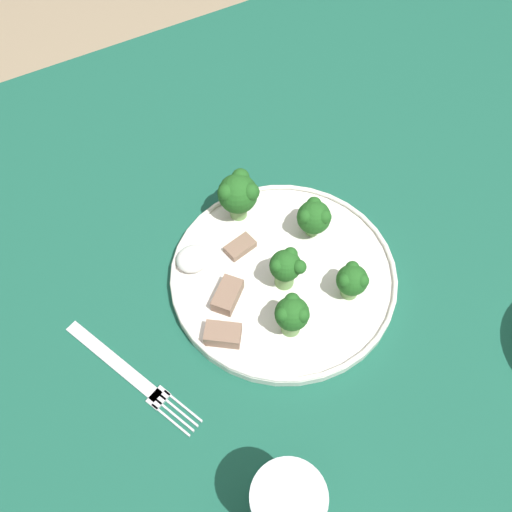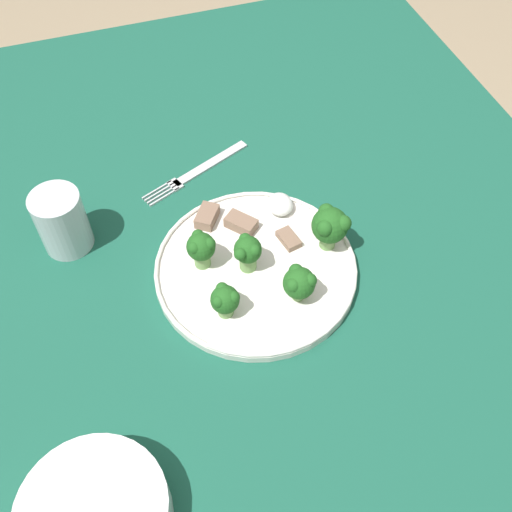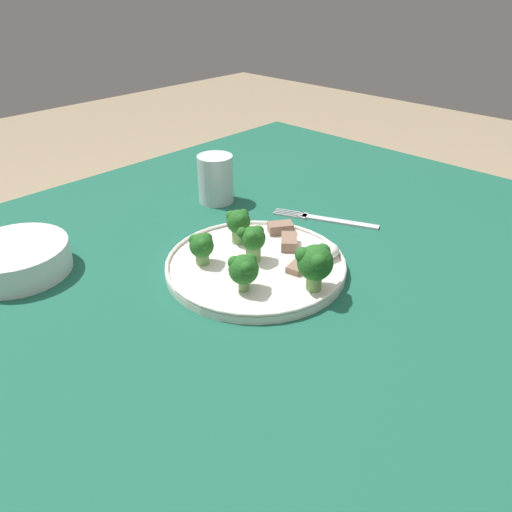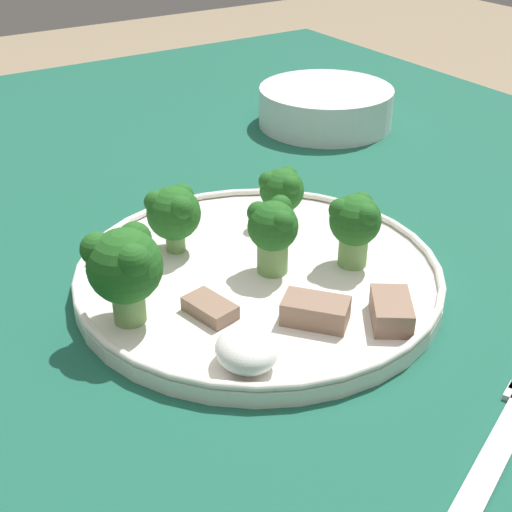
# 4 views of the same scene
# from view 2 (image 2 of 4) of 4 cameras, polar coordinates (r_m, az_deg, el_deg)

# --- Properties ---
(ground_plane) EXTENTS (8.00, 8.00, 0.00)m
(ground_plane) POSITION_cam_2_polar(r_m,az_deg,el_deg) (1.47, -0.32, -17.92)
(ground_plane) COLOR #9E896B
(table) EXTENTS (1.36, 1.08, 0.70)m
(table) POSITION_cam_2_polar(r_m,az_deg,el_deg) (0.91, -0.50, -4.87)
(table) COLOR #195642
(table) RESTS_ON ground_plane
(dinner_plate) EXTENTS (0.28, 0.28, 0.02)m
(dinner_plate) POSITION_cam_2_polar(r_m,az_deg,el_deg) (0.84, -0.03, -1.22)
(dinner_plate) COLOR white
(dinner_plate) RESTS_ON table
(fork) EXTENTS (0.10, 0.19, 0.00)m
(fork) POSITION_cam_2_polar(r_m,az_deg,el_deg) (0.98, -5.56, 8.03)
(fork) COLOR silver
(fork) RESTS_ON table
(drinking_glass) EXTENTS (0.07, 0.07, 0.10)m
(drinking_glass) POSITION_cam_2_polar(r_m,az_deg,el_deg) (0.89, -17.92, 2.93)
(drinking_glass) COLOR silver
(drinking_glass) RESTS_ON table
(broccoli_floret_near_rim_left) EXTENTS (0.04, 0.04, 0.06)m
(broccoli_floret_near_rim_left) POSITION_cam_2_polar(r_m,az_deg,el_deg) (0.78, 4.13, -2.54)
(broccoli_floret_near_rim_left) COLOR #709E56
(broccoli_floret_near_rim_left) RESTS_ON dinner_plate
(broccoli_floret_center_left) EXTENTS (0.04, 0.04, 0.05)m
(broccoli_floret_center_left) POSITION_cam_2_polar(r_m,az_deg,el_deg) (0.77, -2.98, -4.18)
(broccoli_floret_center_left) COLOR #709E56
(broccoli_floret_center_left) RESTS_ON dinner_plate
(broccoli_floret_back_left) EXTENTS (0.04, 0.04, 0.06)m
(broccoli_floret_back_left) POSITION_cam_2_polar(r_m,az_deg,el_deg) (0.81, -1.04, 0.42)
(broccoli_floret_back_left) COLOR #709E56
(broccoli_floret_back_left) RESTS_ON dinner_plate
(broccoli_floret_front_left) EXTENTS (0.04, 0.04, 0.06)m
(broccoli_floret_front_left) POSITION_cam_2_polar(r_m,az_deg,el_deg) (0.82, -5.26, 0.81)
(broccoli_floret_front_left) COLOR #709E56
(broccoli_floret_front_left) RESTS_ON dinner_plate
(broccoli_floret_center_back) EXTENTS (0.05, 0.05, 0.07)m
(broccoli_floret_center_back) POSITION_cam_2_polar(r_m,az_deg,el_deg) (0.83, 7.05, 2.93)
(broccoli_floret_center_back) COLOR #709E56
(broccoli_floret_center_back) RESTS_ON dinner_plate
(meat_slice_front_slice) EXTENTS (0.05, 0.05, 0.02)m
(meat_slice_front_slice) POSITION_cam_2_polar(r_m,az_deg,el_deg) (0.88, -1.43, 3.14)
(meat_slice_front_slice) COLOR #846651
(meat_slice_front_slice) RESTS_ON dinner_plate
(meat_slice_middle_slice) EXTENTS (0.04, 0.03, 0.01)m
(meat_slice_middle_slice) POSITION_cam_2_polar(r_m,az_deg,el_deg) (0.86, 3.13, 1.64)
(meat_slice_middle_slice) COLOR #846651
(meat_slice_middle_slice) RESTS_ON dinner_plate
(meat_slice_rear_slice) EXTENTS (0.05, 0.05, 0.02)m
(meat_slice_rear_slice) POSITION_cam_2_polar(r_m,az_deg,el_deg) (0.89, -4.68, 3.78)
(meat_slice_rear_slice) COLOR #846651
(meat_slice_rear_slice) RESTS_ON dinner_plate
(sauce_dollop) EXTENTS (0.04, 0.04, 0.02)m
(sauce_dollop) POSITION_cam_2_polar(r_m,az_deg,el_deg) (0.90, 2.28, 4.95)
(sauce_dollop) COLOR white
(sauce_dollop) RESTS_ON dinner_plate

